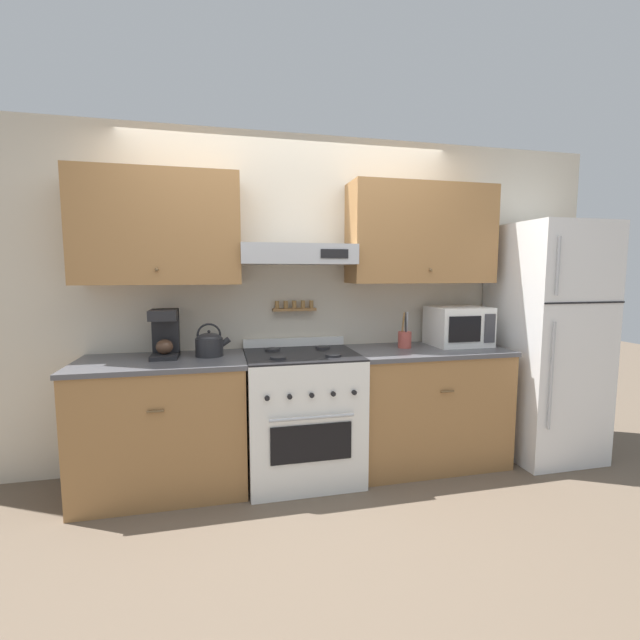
{
  "coord_description": "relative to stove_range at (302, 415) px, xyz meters",
  "views": [
    {
      "loc": [
        -0.55,
        -2.67,
        1.49
      ],
      "look_at": [
        0.13,
        0.27,
        1.16
      ],
      "focal_mm": 24.0,
      "sensor_mm": 36.0,
      "label": 1
    }
  ],
  "objects": [
    {
      "name": "coffee_maker",
      "position": [
        -0.94,
        0.13,
        0.62
      ],
      "size": [
        0.18,
        0.25,
        0.33
      ],
      "color": "black",
      "rests_on": "counter_left"
    },
    {
      "name": "ground_plane",
      "position": [
        -0.0,
        -0.31,
        -0.46
      ],
      "size": [
        16.0,
        16.0,
        0.0
      ],
      "primitive_type": "plane",
      "color": "brown"
    },
    {
      "name": "microwave",
      "position": [
        1.31,
        0.11,
        0.6
      ],
      "size": [
        0.45,
        0.37,
        0.31
      ],
      "color": "white",
      "rests_on": "counter_right"
    },
    {
      "name": "counter_right",
      "position": [
        1.0,
        0.03,
        -0.01
      ],
      "size": [
        1.19,
        0.66,
        0.91
      ],
      "color": "olive",
      "rests_on": "ground_plane"
    },
    {
      "name": "tea_kettle",
      "position": [
        -0.64,
        0.09,
        0.54
      ],
      "size": [
        0.25,
        0.19,
        0.23
      ],
      "color": "#232326",
      "rests_on": "counter_left"
    },
    {
      "name": "wall_back",
      "position": [
        0.02,
        0.31,
        1.0
      ],
      "size": [
        5.2,
        0.46,
        2.55
      ],
      "color": "beige",
      "rests_on": "ground_plane"
    },
    {
      "name": "utensil_crock",
      "position": [
        0.84,
        0.09,
        0.52
      ],
      "size": [
        0.1,
        0.1,
        0.28
      ],
      "color": "#B24C42",
      "rests_on": "counter_right"
    },
    {
      "name": "stove_range",
      "position": [
        0.0,
        0.0,
        0.0
      ],
      "size": [
        0.8,
        0.71,
        0.98
      ],
      "color": "white",
      "rests_on": "ground_plane"
    },
    {
      "name": "counter_left",
      "position": [
        -0.96,
        0.03,
        -0.01
      ],
      "size": [
        1.12,
        0.66,
        0.91
      ],
      "color": "olive",
      "rests_on": "ground_plane"
    },
    {
      "name": "refrigerator",
      "position": [
        2.02,
        -0.03,
        0.48
      ],
      "size": [
        0.69,
        0.76,
        1.88
      ],
      "color": "white",
      "rests_on": "ground_plane"
    }
  ]
}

